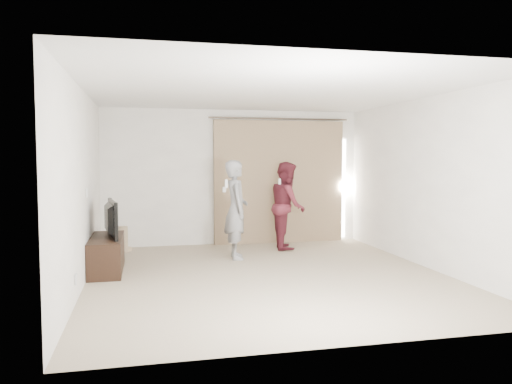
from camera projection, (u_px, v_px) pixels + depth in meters
floor at (268, 276)px, 7.11m from camera, size 5.50×5.50×0.00m
wall_back at (234, 177)px, 9.70m from camera, size 5.00×0.04×2.60m
wall_left at (82, 187)px, 6.47m from camera, size 0.04×5.50×2.60m
ceiling at (269, 91)px, 6.93m from camera, size 5.00×5.50×0.01m
curtain at (280, 182)px, 9.83m from camera, size 2.80×0.11×2.46m
tv_console at (107, 254)px, 7.37m from camera, size 0.46×1.33×0.51m
tv at (106, 219)px, 7.33m from camera, size 0.27×0.95×0.55m
scratching_post at (123, 241)px, 8.97m from camera, size 0.33×0.33×0.44m
person_man at (236, 209)px, 8.28m from camera, size 0.41×0.61×1.64m
person_woman at (287, 205)px, 9.19m from camera, size 0.73×0.87×1.61m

